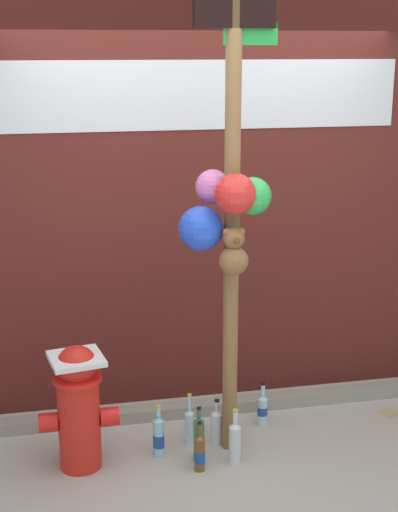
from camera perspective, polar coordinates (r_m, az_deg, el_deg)
ground_plane at (r=4.39m, az=3.61°, el=-17.57°), size 14.00×14.00×0.00m
building_wall at (r=4.99m, az=-0.11°, el=9.93°), size 10.00×0.21×3.80m
curb_strip at (r=5.18m, az=0.75°, el=-11.45°), size 8.00×0.12×0.08m
memorial_post at (r=4.20m, az=2.18°, el=5.33°), size 0.56×0.47×2.86m
fire_hydrant at (r=4.48m, az=-9.17°, el=-11.13°), size 0.47×0.34×0.76m
bottle_0 at (r=4.79m, az=-0.72°, el=-12.71°), size 0.06×0.06×0.33m
bottle_1 at (r=4.60m, az=-0.01°, el=-13.71°), size 0.07×0.07×0.35m
bottle_2 at (r=4.66m, az=-3.09°, el=-13.54°), size 0.07×0.07×0.34m
bottle_3 at (r=4.52m, az=0.05°, el=-14.73°), size 0.06×0.06×0.31m
bottle_4 at (r=5.03m, az=4.86°, el=-11.52°), size 0.07×0.07×0.30m
bottle_5 at (r=4.59m, az=2.76°, el=-13.89°), size 0.07×0.07×0.35m
bottle_6 at (r=4.79m, az=1.36°, el=-12.79°), size 0.07×0.07×0.30m
litter_1 at (r=5.35m, az=14.24°, el=-11.51°), size 0.15×0.15×0.01m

